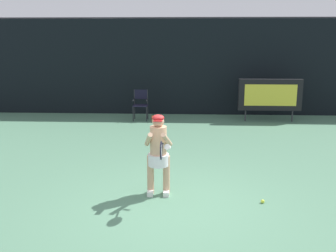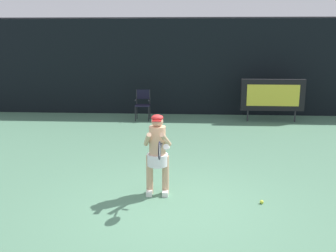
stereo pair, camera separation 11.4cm
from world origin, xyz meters
name	(u,v)px [view 1 (the left image)]	position (x,y,z in m)	size (l,w,h in m)	color
ground	(173,212)	(0.00, -0.19, -0.01)	(18.00, 22.00, 0.03)	#4C785C
backdrop_screen	(181,67)	(0.00, 8.50, 1.81)	(18.00, 0.12, 3.66)	black
scoreboard	(270,95)	(3.14, 7.29, 0.95)	(2.20, 0.21, 1.50)	black
umpire_chair	(141,103)	(-1.44, 7.32, 0.62)	(0.52, 0.44, 1.08)	black
water_bottle	(153,119)	(-0.97, 6.94, 0.12)	(0.07, 0.07, 0.27)	#CE6825
tennis_player	(158,151)	(-0.30, 0.57, 0.85)	(0.53, 0.60, 1.54)	white
tennis_racket	(161,150)	(-0.20, -0.10, 1.07)	(0.03, 0.60, 0.31)	black
tennis_ball_loose	(263,201)	(1.60, 0.24, 0.03)	(0.07, 0.07, 0.07)	#CCDB3D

